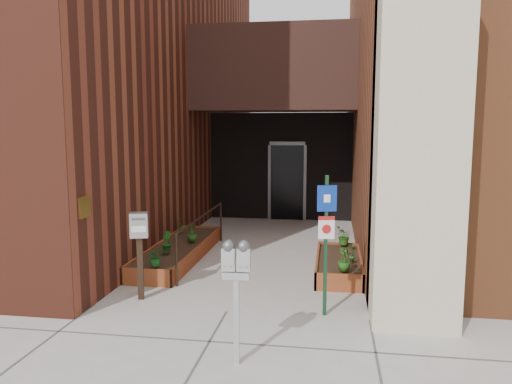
% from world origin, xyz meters
% --- Properties ---
extents(ground, '(80.00, 80.00, 0.00)m').
position_xyz_m(ground, '(0.00, 0.00, 0.00)').
color(ground, '#9E9991').
rests_on(ground, ground).
extents(architecture, '(20.00, 14.60, 10.00)m').
position_xyz_m(architecture, '(-0.18, 6.89, 4.98)').
color(architecture, maroon).
rests_on(architecture, ground).
extents(planter_left, '(0.90, 3.60, 0.30)m').
position_xyz_m(planter_left, '(-1.55, 2.70, 0.13)').
color(planter_left, brown).
rests_on(planter_left, ground).
extents(planter_right, '(0.80, 2.20, 0.30)m').
position_xyz_m(planter_right, '(1.60, 2.20, 0.13)').
color(planter_right, brown).
rests_on(planter_right, ground).
extents(handrail, '(0.04, 3.34, 0.90)m').
position_xyz_m(handrail, '(-1.05, 2.65, 0.75)').
color(handrail, black).
rests_on(handrail, ground).
extents(parking_meter, '(0.32, 0.16, 1.41)m').
position_xyz_m(parking_meter, '(0.44, -1.50, 1.09)').
color(parking_meter, '#B7B7BA').
rests_on(parking_meter, ground).
extents(sign_post, '(0.27, 0.09, 1.97)m').
position_xyz_m(sign_post, '(1.39, 0.09, 1.21)').
color(sign_post, '#13361E').
rests_on(sign_post, ground).
extents(payment_dropbox, '(0.31, 0.27, 1.34)m').
position_xyz_m(payment_dropbox, '(-1.41, 0.33, 0.97)').
color(payment_dropbox, black).
rests_on(payment_dropbox, ground).
extents(shrub_left_a, '(0.40, 0.40, 0.33)m').
position_xyz_m(shrub_left_a, '(-1.44, 1.10, 0.46)').
color(shrub_left_a, '#195A1E').
rests_on(shrub_left_a, planter_left).
extents(shrub_left_b, '(0.30, 0.30, 0.39)m').
position_xyz_m(shrub_left_b, '(-1.57, 2.01, 0.49)').
color(shrub_left_b, '#1D5317').
rests_on(shrub_left_b, planter_left).
extents(shrub_left_c, '(0.28, 0.28, 0.36)m').
position_xyz_m(shrub_left_c, '(-1.35, 2.95, 0.48)').
color(shrub_left_c, '#255117').
rests_on(shrub_left_c, planter_left).
extents(shrub_left_d, '(0.21, 0.21, 0.35)m').
position_xyz_m(shrub_left_d, '(-1.85, 3.80, 0.48)').
color(shrub_left_d, '#1F5819').
rests_on(shrub_left_d, planter_left).
extents(shrub_right_a, '(0.30, 0.30, 0.38)m').
position_xyz_m(shrub_right_a, '(1.67, 1.30, 0.49)').
color(shrub_right_a, '#235217').
rests_on(shrub_right_a, planter_right).
extents(shrub_right_b, '(0.24, 0.24, 0.32)m').
position_xyz_m(shrub_right_b, '(1.83, 1.88, 0.46)').
color(shrub_right_b, '#285D1A').
rests_on(shrub_right_b, planter_right).
extents(shrub_right_c, '(0.40, 0.40, 0.36)m').
position_xyz_m(shrub_right_c, '(1.70, 3.10, 0.48)').
color(shrub_right_c, '#285B1A').
rests_on(shrub_right_c, planter_right).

